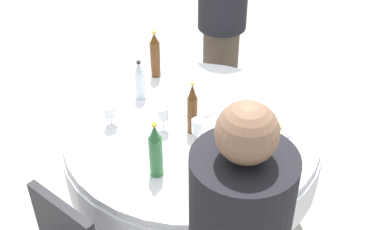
# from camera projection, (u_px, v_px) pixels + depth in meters

# --- Properties ---
(ground_plane) EXTENTS (10.00, 10.00, 0.00)m
(ground_plane) POSITION_uv_depth(u_px,v_px,m) (192.00, 219.00, 3.15)
(ground_plane) COLOR #B7B2A8
(dining_table) EXTENTS (1.43, 1.43, 0.74)m
(dining_table) POSITION_uv_depth(u_px,v_px,m) (192.00, 148.00, 2.80)
(dining_table) COLOR white
(dining_table) RESTS_ON ground_plane
(bottle_clear_rear) EXTENTS (0.06, 0.06, 0.25)m
(bottle_clear_rear) POSITION_uv_depth(u_px,v_px,m) (140.00, 81.00, 2.88)
(bottle_clear_rear) COLOR silver
(bottle_clear_rear) RESTS_ON dining_table
(bottle_green_right) EXTENTS (0.07, 0.07, 0.31)m
(bottle_green_right) POSITION_uv_depth(u_px,v_px,m) (156.00, 151.00, 2.33)
(bottle_green_right) COLOR #2D6B38
(bottle_green_right) RESTS_ON dining_table
(bottle_brown_south) EXTENTS (0.06, 0.06, 0.31)m
(bottle_brown_south) POSITION_uv_depth(u_px,v_px,m) (192.00, 109.00, 2.60)
(bottle_brown_south) COLOR #593314
(bottle_brown_south) RESTS_ON dining_table
(bottle_brown_east) EXTENTS (0.06, 0.06, 0.31)m
(bottle_brown_east) POSITION_uv_depth(u_px,v_px,m) (155.00, 55.00, 3.06)
(bottle_brown_east) COLOR #593314
(bottle_brown_east) RESTS_ON dining_table
(wine_glass_east) EXTENTS (0.06, 0.06, 0.15)m
(wine_glass_east) POSITION_uv_depth(u_px,v_px,m) (163.00, 115.00, 2.63)
(wine_glass_east) COLOR white
(wine_glass_east) RESTS_ON dining_table
(wine_glass_near) EXTENTS (0.06, 0.06, 0.15)m
(wine_glass_near) POSITION_uv_depth(u_px,v_px,m) (197.00, 127.00, 2.55)
(wine_glass_near) COLOR white
(wine_glass_near) RESTS_ON dining_table
(wine_glass_west) EXTENTS (0.07, 0.07, 0.13)m
(wine_glass_west) POSITION_uv_depth(u_px,v_px,m) (110.00, 112.00, 2.67)
(wine_glass_west) COLOR white
(wine_glass_west) RESTS_ON dining_table
(plate_front) EXTENTS (0.21, 0.21, 0.02)m
(plate_front) POSITION_uv_depth(u_px,v_px,m) (237.00, 161.00, 2.48)
(plate_front) COLOR white
(plate_front) RESTS_ON dining_table
(plate_left) EXTENTS (0.23, 0.23, 0.02)m
(plate_left) POSITION_uv_depth(u_px,v_px,m) (197.00, 106.00, 2.86)
(plate_left) COLOR white
(plate_left) RESTS_ON dining_table
(plate_mid) EXTENTS (0.20, 0.20, 0.04)m
(plate_mid) POSITION_uv_depth(u_px,v_px,m) (275.00, 127.00, 2.69)
(plate_mid) COLOR white
(plate_mid) RESTS_ON dining_table
(knife_right) EXTENTS (0.06, 0.18, 0.00)m
(knife_right) POSITION_uv_depth(u_px,v_px,m) (185.00, 85.00, 3.05)
(knife_right) COLOR silver
(knife_right) RESTS_ON dining_table
(fork_south) EXTENTS (0.17, 0.09, 0.00)m
(fork_south) POSITION_uv_depth(u_px,v_px,m) (170.00, 149.00, 2.56)
(fork_south) COLOR silver
(fork_south) RESTS_ON dining_table
(person_rear) EXTENTS (0.34, 0.34, 1.63)m
(person_rear) POSITION_uv_depth(u_px,v_px,m) (222.00, 24.00, 3.47)
(person_rear) COLOR #4C3F33
(person_rear) RESTS_ON ground_plane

